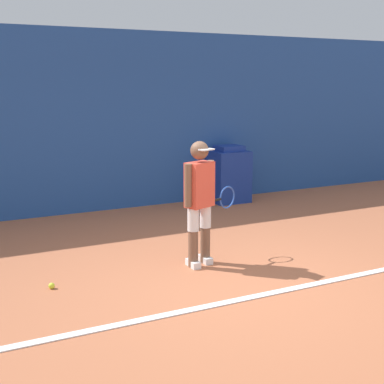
# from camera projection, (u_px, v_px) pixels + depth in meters

# --- Properties ---
(ground_plane) EXTENTS (24.00, 24.00, 0.00)m
(ground_plane) POSITION_uv_depth(u_px,v_px,m) (236.00, 284.00, 5.96)
(ground_plane) COLOR #B76642
(back_wall) EXTENTS (24.00, 0.10, 3.08)m
(back_wall) POSITION_uv_depth(u_px,v_px,m) (115.00, 121.00, 9.23)
(back_wall) COLOR #234C99
(back_wall) RESTS_ON ground_plane
(court_baseline) EXTENTS (21.60, 0.10, 0.01)m
(court_baseline) POSITION_uv_depth(u_px,v_px,m) (257.00, 296.00, 5.59)
(court_baseline) COLOR white
(court_baseline) RESTS_ON ground_plane
(tennis_player) EXTENTS (0.86, 0.42, 1.52)m
(tennis_player) POSITION_uv_depth(u_px,v_px,m) (200.00, 198.00, 6.42)
(tennis_player) COLOR brown
(tennis_player) RESTS_ON ground_plane
(tennis_ball) EXTENTS (0.07, 0.07, 0.07)m
(tennis_ball) POSITION_uv_depth(u_px,v_px,m) (52.00, 286.00, 5.80)
(tennis_ball) COLOR #D1E533
(tennis_ball) RESTS_ON ground_plane
(covered_chair) EXTENTS (0.67, 0.60, 1.06)m
(covered_chair) POSITION_uv_depth(u_px,v_px,m) (229.00, 175.00, 10.00)
(covered_chair) COLOR navy
(covered_chair) RESTS_ON ground_plane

